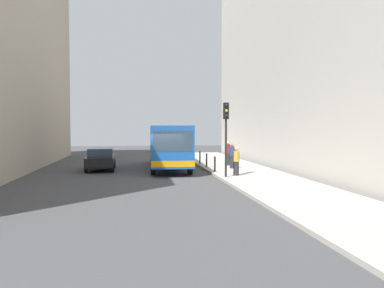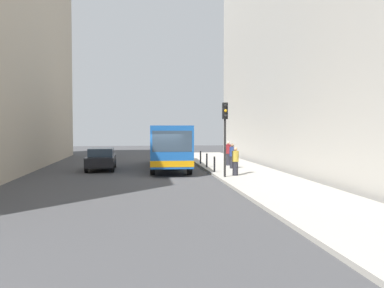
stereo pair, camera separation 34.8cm
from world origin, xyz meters
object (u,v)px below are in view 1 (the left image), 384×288
(bollard_near, at_px, (215,164))
(pedestrian_near_signal, at_px, (236,161))
(bollard_far, at_px, (200,157))
(pedestrian_far_sidewalk, at_px, (228,153))
(pedestrian_mid_sidewalk, at_px, (232,156))
(car_beside_bus, at_px, (101,158))
(bus, at_px, (168,144))
(bollard_mid, at_px, (207,160))
(traffic_light, at_px, (226,125))

(bollard_near, relative_size, pedestrian_near_signal, 0.59)
(bollard_far, relative_size, pedestrian_far_sidewalk, 0.55)
(pedestrian_near_signal, distance_m, pedestrian_mid_sidewalk, 4.02)
(bollard_far, bearing_deg, car_beside_bus, -162.77)
(bus, relative_size, bollard_mid, 11.69)
(pedestrian_near_signal, xyz_separation_m, pedestrian_mid_sidewalk, (0.74, 3.96, 0.01))
(traffic_light, height_order, bollard_mid, traffic_light)
(bollard_near, bearing_deg, pedestrian_far_sidewalk, 66.54)
(car_beside_bus, height_order, bollard_mid, car_beside_bus)
(pedestrian_far_sidewalk, bearing_deg, bollard_near, -49.01)
(traffic_light, bearing_deg, bollard_far, 90.69)
(car_beside_bus, bearing_deg, pedestrian_near_signal, 144.48)
(bollard_near, height_order, pedestrian_far_sidewalk, pedestrian_far_sidewalk)
(car_beside_bus, relative_size, traffic_light, 1.08)
(bollard_far, bearing_deg, pedestrian_mid_sidewalk, -67.27)
(bus, bearing_deg, pedestrian_far_sidewalk, -178.38)
(bollard_mid, height_order, pedestrian_far_sidewalk, pedestrian_far_sidewalk)
(bus, bearing_deg, pedestrian_mid_sidewalk, 154.42)
(car_beside_bus, relative_size, bollard_mid, 4.66)
(bus, distance_m, bollard_mid, 3.02)
(bus, relative_size, pedestrian_far_sidewalk, 6.37)
(car_beside_bus, relative_size, bollard_near, 4.66)
(car_beside_bus, distance_m, pedestrian_mid_sidewalk, 8.86)
(traffic_light, xyz_separation_m, bollard_near, (-0.10, 2.60, -2.38))
(bollard_far, bearing_deg, pedestrian_far_sidewalk, -42.94)
(bus, distance_m, bollard_far, 3.19)
(car_beside_bus, relative_size, pedestrian_near_signal, 2.73)
(traffic_light, relative_size, bollard_far, 4.32)
(car_beside_bus, bearing_deg, bollard_mid, 173.85)
(bus, distance_m, pedestrian_far_sidewalk, 4.35)
(traffic_light, bearing_deg, pedestrian_mid_sidewalk, 72.11)
(bus, height_order, bollard_far, bus)
(bollard_far, xyz_separation_m, pedestrian_near_signal, (0.84, -7.72, 0.33))
(bollard_mid, bearing_deg, bus, 153.63)
(traffic_light, height_order, bollard_near, traffic_light)
(bollard_far, bearing_deg, pedestrian_near_signal, -83.80)
(bollard_near, xyz_separation_m, pedestrian_near_signal, (0.84, -1.99, 0.33))
(bus, height_order, car_beside_bus, bus)
(bus, xyz_separation_m, bollard_mid, (2.52, -1.25, -1.10))
(bollard_mid, bearing_deg, car_beside_bus, 174.83)
(pedestrian_near_signal, relative_size, pedestrian_far_sidewalk, 0.93)
(bollard_near, bearing_deg, bollard_far, 90.00)
(bollard_mid, xyz_separation_m, bollard_far, (0.00, 2.87, 0.00))
(traffic_light, distance_m, pedestrian_far_sidewalk, 7.17)
(bus, xyz_separation_m, car_beside_bus, (-4.63, -0.60, -0.94))
(car_beside_bus, xyz_separation_m, pedestrian_far_sidewalk, (8.92, 0.57, 0.24))
(bollard_near, xyz_separation_m, bollard_far, (0.00, 5.73, 0.00))
(bollard_far, distance_m, pedestrian_far_sidewalk, 2.45)
(bollard_mid, bearing_deg, bollard_far, 90.00)
(car_beside_bus, xyz_separation_m, bollard_far, (7.15, 2.22, -0.16))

